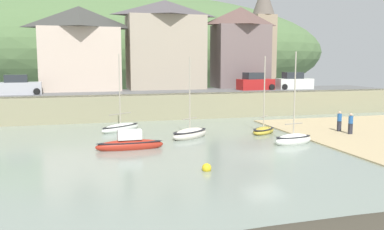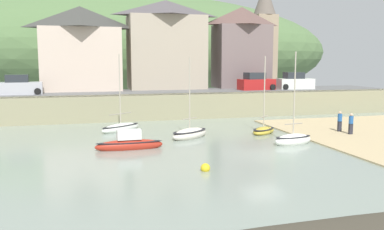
{
  "view_description": "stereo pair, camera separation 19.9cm",
  "coord_description": "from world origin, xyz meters",
  "px_view_note": "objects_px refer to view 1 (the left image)",
  "views": [
    {
      "loc": [
        -10.93,
        -23.42,
        5.81
      ],
      "look_at": [
        -2.39,
        8.05,
        1.5
      ],
      "focal_mm": 39.42,
      "sensor_mm": 36.0,
      "label": 1
    },
    {
      "loc": [
        -10.74,
        -23.47,
        5.81
      ],
      "look_at": [
        -2.39,
        8.05,
        1.5
      ],
      "focal_mm": 39.42,
      "sensor_mm": 36.0,
      "label": 2
    }
  ],
  "objects_px": {
    "waterfront_building_right": "(240,47)",
    "person_on_slipway": "(351,123)",
    "sailboat_white_hull": "(130,144)",
    "mooring_buoy": "(207,168)",
    "motorboat_with_cabin": "(263,130)",
    "parked_car_near_slipway": "(19,86)",
    "fishing_boat_green": "(121,127)",
    "parked_car_by_wall": "(255,83)",
    "waterfront_building_centre": "(165,44)",
    "parked_car_end_of_row": "(294,82)",
    "church_with_spire": "(263,32)",
    "waterfront_building_left": "(80,48)",
    "sailboat_far_left": "(190,134)",
    "person_near_water": "(339,120)",
    "sailboat_blue_trim": "(293,139)"
  },
  "relations": [
    {
      "from": "waterfront_building_centre",
      "to": "sailboat_white_hull",
      "type": "height_order",
      "value": "waterfront_building_centre"
    },
    {
      "from": "sailboat_blue_trim",
      "to": "person_near_water",
      "type": "xyz_separation_m",
      "value": [
        5.82,
        3.22,
        0.65
      ]
    },
    {
      "from": "waterfront_building_centre",
      "to": "person_near_water",
      "type": "height_order",
      "value": "waterfront_building_centre"
    },
    {
      "from": "church_with_spire",
      "to": "fishing_boat_green",
      "type": "distance_m",
      "value": 29.19
    },
    {
      "from": "parked_car_end_of_row",
      "to": "person_near_water",
      "type": "relative_size",
      "value": 2.58
    },
    {
      "from": "waterfront_building_centre",
      "to": "waterfront_building_right",
      "type": "distance_m",
      "value": 9.34
    },
    {
      "from": "waterfront_building_centre",
      "to": "church_with_spire",
      "type": "distance_m",
      "value": 14.79
    },
    {
      "from": "parked_car_end_of_row",
      "to": "person_on_slipway",
      "type": "xyz_separation_m",
      "value": [
        -4.09,
        -16.44,
        -2.22
      ]
    },
    {
      "from": "waterfront_building_left",
      "to": "fishing_boat_green",
      "type": "xyz_separation_m",
      "value": [
        2.89,
        -14.29,
        -6.77
      ]
    },
    {
      "from": "waterfront_building_left",
      "to": "fishing_boat_green",
      "type": "relative_size",
      "value": 1.43
    },
    {
      "from": "church_with_spire",
      "to": "person_near_water",
      "type": "distance_m",
      "value": 25.38
    },
    {
      "from": "waterfront_building_centre",
      "to": "parked_car_end_of_row",
      "type": "relative_size",
      "value": 2.43
    },
    {
      "from": "sailboat_white_hull",
      "to": "fishing_boat_green",
      "type": "distance_m",
      "value": 7.33
    },
    {
      "from": "sailboat_far_left",
      "to": "person_near_water",
      "type": "height_order",
      "value": "sailboat_far_left"
    },
    {
      "from": "church_with_spire",
      "to": "person_near_water",
      "type": "xyz_separation_m",
      "value": [
        -4.02,
        -23.61,
        -8.41
      ]
    },
    {
      "from": "fishing_boat_green",
      "to": "waterfront_building_centre",
      "type": "bearing_deg",
      "value": 27.69
    },
    {
      "from": "parked_car_by_wall",
      "to": "person_near_water",
      "type": "relative_size",
      "value": 2.63
    },
    {
      "from": "church_with_spire",
      "to": "sailboat_blue_trim",
      "type": "bearing_deg",
      "value": -110.13
    },
    {
      "from": "waterfront_building_right",
      "to": "sailboat_far_left",
      "type": "distance_m",
      "value": 22.97
    },
    {
      "from": "fishing_boat_green",
      "to": "mooring_buoy",
      "type": "relative_size",
      "value": 12.78
    },
    {
      "from": "mooring_buoy",
      "to": "sailboat_white_hull",
      "type": "bearing_deg",
      "value": 116.88
    },
    {
      "from": "sailboat_white_hull",
      "to": "parked_car_near_slipway",
      "type": "distance_m",
      "value": 19.41
    },
    {
      "from": "sailboat_white_hull",
      "to": "mooring_buoy",
      "type": "bearing_deg",
      "value": -64.0
    },
    {
      "from": "sailboat_white_hull",
      "to": "sailboat_blue_trim",
      "type": "relative_size",
      "value": 0.68
    },
    {
      "from": "sailboat_blue_trim",
      "to": "person_on_slipway",
      "type": "xyz_separation_m",
      "value": [
        5.9,
        1.89,
        0.65
      ]
    },
    {
      "from": "waterfront_building_left",
      "to": "sailboat_far_left",
      "type": "bearing_deg",
      "value": -67.88
    },
    {
      "from": "parked_car_near_slipway",
      "to": "parked_car_end_of_row",
      "type": "xyz_separation_m",
      "value": [
        29.83,
        0.0,
        0.0
      ]
    },
    {
      "from": "waterfront_building_left",
      "to": "motorboat_with_cabin",
      "type": "relative_size",
      "value": 1.48
    },
    {
      "from": "motorboat_with_cabin",
      "to": "parked_car_near_slipway",
      "type": "height_order",
      "value": "motorboat_with_cabin"
    },
    {
      "from": "sailboat_white_hull",
      "to": "mooring_buoy",
      "type": "xyz_separation_m",
      "value": [
        3.25,
        -6.42,
        -0.21
      ]
    },
    {
      "from": "sailboat_white_hull",
      "to": "parked_car_near_slipway",
      "type": "xyz_separation_m",
      "value": [
        -8.71,
        17.12,
        2.84
      ]
    },
    {
      "from": "sailboat_white_hull",
      "to": "person_on_slipway",
      "type": "relative_size",
      "value": 2.73
    },
    {
      "from": "waterfront_building_centre",
      "to": "waterfront_building_right",
      "type": "height_order",
      "value": "waterfront_building_centre"
    },
    {
      "from": "parked_car_by_wall",
      "to": "mooring_buoy",
      "type": "xyz_separation_m",
      "value": [
        -12.99,
        -23.54,
        -3.05
      ]
    },
    {
      "from": "church_with_spire",
      "to": "parked_car_end_of_row",
      "type": "bearing_deg",
      "value": -88.96
    },
    {
      "from": "parked_car_by_wall",
      "to": "mooring_buoy",
      "type": "relative_size",
      "value": 8.48
    },
    {
      "from": "fishing_boat_green",
      "to": "mooring_buoy",
      "type": "bearing_deg",
      "value": -114.27
    },
    {
      "from": "church_with_spire",
      "to": "sailboat_far_left",
      "type": "bearing_deg",
      "value": -125.43
    },
    {
      "from": "sailboat_far_left",
      "to": "parked_car_end_of_row",
      "type": "distance_m",
      "value": 21.8
    },
    {
      "from": "waterfront_building_right",
      "to": "parked_car_near_slipway",
      "type": "xyz_separation_m",
      "value": [
        -24.89,
        -4.5,
        -4.13
      ]
    },
    {
      "from": "waterfront_building_right",
      "to": "person_on_slipway",
      "type": "xyz_separation_m",
      "value": [
        0.85,
        -20.94,
        -6.35
      ]
    },
    {
      "from": "fishing_boat_green",
      "to": "parked_car_end_of_row",
      "type": "distance_m",
      "value": 23.35
    },
    {
      "from": "waterfront_building_left",
      "to": "fishing_boat_green",
      "type": "height_order",
      "value": "waterfront_building_left"
    },
    {
      "from": "person_near_water",
      "to": "waterfront_building_left",
      "type": "bearing_deg",
      "value": 135.16
    },
    {
      "from": "sailboat_far_left",
      "to": "parked_car_near_slipway",
      "type": "relative_size",
      "value": 1.48
    },
    {
      "from": "sailboat_blue_trim",
      "to": "parked_car_near_slipway",
      "type": "bearing_deg",
      "value": 127.84
    },
    {
      "from": "sailboat_white_hull",
      "to": "sailboat_far_left",
      "type": "bearing_deg",
      "value": 30.37
    },
    {
      "from": "sailboat_white_hull",
      "to": "sailboat_blue_trim",
      "type": "height_order",
      "value": "sailboat_blue_trim"
    },
    {
      "from": "person_near_water",
      "to": "waterfront_building_centre",
      "type": "bearing_deg",
      "value": 117.25
    },
    {
      "from": "fishing_boat_green",
      "to": "parked_car_by_wall",
      "type": "height_order",
      "value": "fishing_boat_green"
    }
  ]
}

